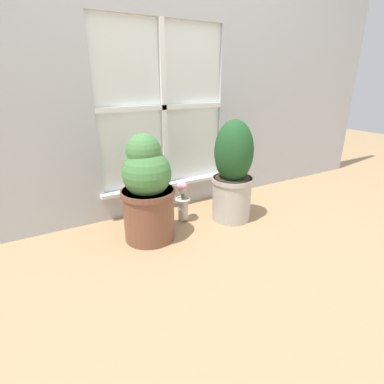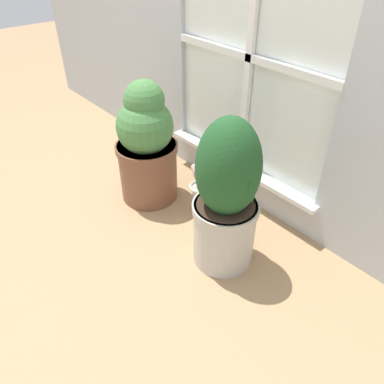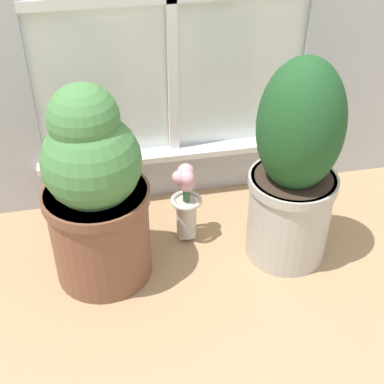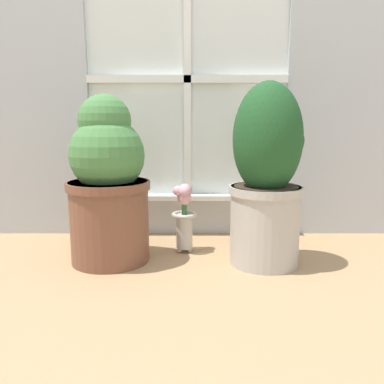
{
  "view_description": "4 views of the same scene",
  "coord_description": "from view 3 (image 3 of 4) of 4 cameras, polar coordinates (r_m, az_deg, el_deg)",
  "views": [
    {
      "loc": [
        -0.94,
        -1.4,
        0.97
      ],
      "look_at": [
        0.02,
        0.25,
        0.24
      ],
      "focal_mm": 28.0,
      "sensor_mm": 36.0,
      "label": 1
    },
    {
      "loc": [
        1.17,
        -0.74,
        1.3
      ],
      "look_at": [
        0.03,
        0.24,
        0.2
      ],
      "focal_mm": 35.0,
      "sensor_mm": 36.0,
      "label": 2
    },
    {
      "loc": [
        -0.29,
        -1.13,
        1.28
      ],
      "look_at": [
        -0.02,
        0.21,
        0.29
      ],
      "focal_mm": 50.0,
      "sensor_mm": 36.0,
      "label": 3
    },
    {
      "loc": [
        0.02,
        -1.27,
        0.55
      ],
      "look_at": [
        0.02,
        0.26,
        0.28
      ],
      "focal_mm": 35.0,
      "sensor_mm": 36.0,
      "label": 4
    }
  ],
  "objects": [
    {
      "name": "potted_plant_left",
      "position": [
        1.66,
        -10.29,
        -0.08
      ],
      "size": [
        0.34,
        0.34,
        0.68
      ],
      "color": "brown",
      "rests_on": "ground_plane"
    },
    {
      "name": "potted_plant_right",
      "position": [
        1.73,
        10.96,
        2.56
      ],
      "size": [
        0.31,
        0.31,
        0.72
      ],
      "color": "#B7B2A8",
      "rests_on": "ground_plane"
    },
    {
      "name": "flower_vase",
      "position": [
        1.86,
        -0.65,
        -0.84
      ],
      "size": [
        0.11,
        0.11,
        0.3
      ],
      "color": "#BCB7AD",
      "rests_on": "ground_plane"
    },
    {
      "name": "ground_plane",
      "position": [
        1.74,
        1.92,
        -11.76
      ],
      "size": [
        10.0,
        10.0,
        0.0
      ],
      "primitive_type": "plane",
      "color": "tan"
    }
  ]
}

